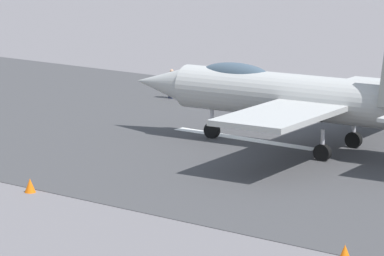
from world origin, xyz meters
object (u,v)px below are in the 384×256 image
Objects in this scene: marker_cone_near at (345,253)px; crew_person at (172,84)px; marker_cone_mid at (30,185)px; fighter_jet at (301,96)px.

crew_person is at bearing -40.75° from marker_cone_near.
marker_cone_mid is at bearing 0.00° from marker_cone_near.
fighter_jet is 31.25× the size of marker_cone_near.
crew_person is 22.24m from marker_cone_mid.
marker_cone_near is at bearing 139.25° from crew_person.
marker_cone_near is 14.06m from marker_cone_mid.
crew_person is 30.90m from marker_cone_near.
crew_person reaches higher than marker_cone_near.
fighter_jet is 10.08× the size of crew_person.
marker_cone_near is at bearing 180.00° from marker_cone_mid.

